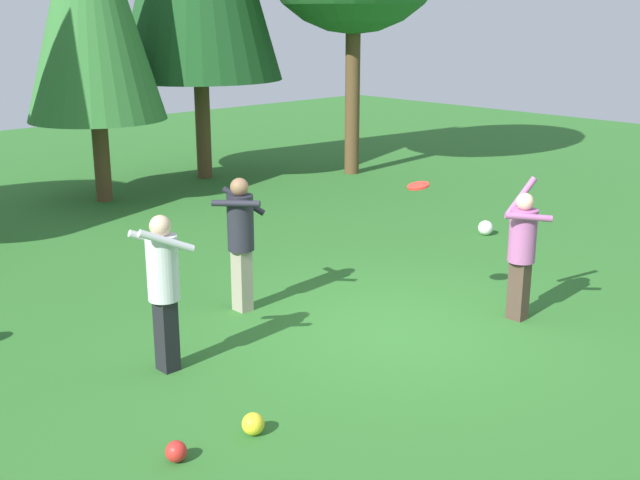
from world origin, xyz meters
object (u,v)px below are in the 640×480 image
ball_yellow (253,424)px  ball_white (486,228)px  person_catcher (241,233)px  person_bystander (163,280)px  ball_red (176,451)px  frisbee (418,186)px  person_thrower (522,245)px

ball_yellow → ball_white: bearing=19.3°
person_catcher → person_bystander: (-1.71, -0.86, -0.01)m
person_catcher → person_bystander: person_catcher is taller
person_bystander → ball_yellow: person_bystander is taller
ball_red → ball_white: (8.00, 2.44, 0.03)m
person_catcher → ball_red: person_catcher is taller
frisbee → ball_yellow: 3.76m
ball_yellow → person_thrower: bearing=-0.7°
person_catcher → frisbee: size_ratio=5.14×
frisbee → ball_red: bearing=-169.7°
ball_red → ball_white: 8.36m
person_bystander → frisbee: size_ratio=5.08×
person_catcher → person_bystander: bearing=-101.7°
ball_red → ball_yellow: bearing=-7.4°
frisbee → ball_white: (3.94, 1.69, -1.60)m
person_catcher → frisbee: (1.38, -1.74, 0.68)m
person_thrower → ball_red: (-5.03, 0.15, -0.88)m
person_thrower → frisbee: bearing=-0.0°
person_catcher → ball_white: 5.40m
ball_red → ball_yellow: size_ratio=0.90×
person_thrower → ball_white: size_ratio=6.98×
ball_yellow → ball_red: bearing=172.6°
person_thrower → ball_red: bearing=41.2°
person_thrower → frisbee: size_ratio=5.27×
ball_yellow → person_bystander: bearing=83.4°
person_catcher → ball_red: size_ratio=9.22×
person_thrower → ball_white: 4.03m
frisbee → ball_red: size_ratio=1.79×
ball_yellow → ball_white: size_ratio=0.82×
frisbee → ball_white: bearing=23.3°
ball_red → ball_yellow: (0.78, -0.10, 0.01)m
person_bystander → ball_white: bearing=22.5°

